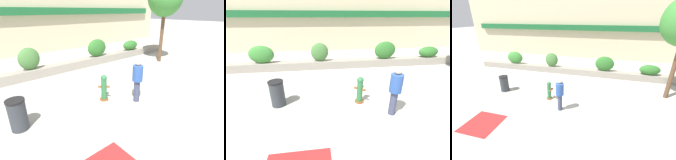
% 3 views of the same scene
% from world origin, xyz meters
% --- Properties ---
extents(ground_plane, '(120.00, 120.00, 0.00)m').
position_xyz_m(ground_plane, '(0.00, 0.00, 0.00)').
color(ground_plane, '#B2ADA3').
extents(building_facade, '(30.00, 1.36, 8.00)m').
position_xyz_m(building_facade, '(0.00, 11.98, 3.99)').
color(building_facade, beige).
rests_on(building_facade, ground).
extents(planter_wall_low, '(18.00, 0.70, 0.50)m').
position_xyz_m(planter_wall_low, '(0.00, 6.00, 0.25)').
color(planter_wall_low, gray).
rests_on(planter_wall_low, ground).
extents(hedge_bush_1, '(1.09, 0.60, 1.16)m').
position_xyz_m(hedge_bush_1, '(-2.17, 6.00, 1.08)').
color(hedge_bush_1, '#427538').
rests_on(hedge_bush_1, planter_wall_low).
extents(hedge_bush_2, '(1.43, 0.59, 1.15)m').
position_xyz_m(hedge_bush_2, '(2.21, 6.00, 1.08)').
color(hedge_bush_2, '#2D6B28').
rests_on(hedge_bush_2, planter_wall_low).
extents(hedge_bush_3, '(1.42, 0.70, 0.74)m').
position_xyz_m(hedge_bush_3, '(5.46, 6.00, 0.87)').
color(hedge_bush_3, '#2D6B28').
rests_on(hedge_bush_3, planter_wall_low).
extents(fire_hydrant, '(0.50, 0.50, 1.08)m').
position_xyz_m(fire_hydrant, '(-0.73, 1.54, 0.55)').
color(fire_hydrant, brown).
rests_on(fire_hydrant, ground).
extents(pedestrian, '(0.50, 0.50, 1.73)m').
position_xyz_m(pedestrian, '(0.19, 0.61, 0.99)').
color(pedestrian, '#383D56').
rests_on(pedestrian, ground).
extents(trash_bin, '(0.55, 0.55, 1.01)m').
position_xyz_m(trash_bin, '(-3.89, 1.75, 0.51)').
color(trash_bin, '#2D3338').
rests_on(trash_bin, ground).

